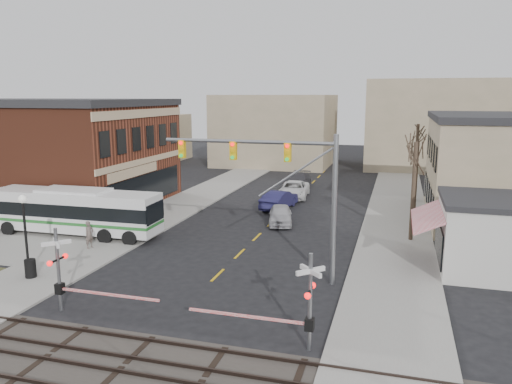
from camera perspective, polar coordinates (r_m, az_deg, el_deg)
ground at (r=26.71m, az=-5.93°, el=-10.88°), size 160.00×160.00×0.00m
sidewalk_west at (r=47.95m, az=-7.54°, el=-0.98°), size 5.00×60.00×0.12m
sidewalk_east at (r=44.06m, az=15.77°, el=-2.38°), size 5.00×60.00×0.12m
ballast_strip at (r=20.25m, az=-14.88°, el=-18.66°), size 160.00×5.00×0.06m
rail_tracks at (r=20.20m, az=-14.89°, el=-18.44°), size 160.00×3.91×0.14m
brick_building at (r=53.56m, az=-26.94°, el=4.32°), size 30.40×15.40×9.60m
tree_east_a at (r=35.54m, az=17.53°, el=0.05°), size 0.28×0.28×6.75m
tree_east_b at (r=41.50m, az=17.76°, el=1.23°), size 0.28×0.28×6.30m
tree_east_c at (r=49.35m, az=17.81°, el=3.24°), size 0.28×0.28×7.20m
transit_bus at (r=37.93m, az=-19.96°, el=-2.02°), size 12.58×3.00×3.22m
traffic_signal_mast at (r=26.39m, az=3.28°, el=1.79°), size 9.56×0.30×8.00m
rr_crossing_west at (r=24.77m, az=-20.85°, el=-8.49°), size 5.60×1.36×4.00m
rr_crossing_east at (r=20.05m, az=4.95°, el=-12.43°), size 5.60×1.36×4.00m
street_lamp at (r=30.19m, az=-24.97°, el=-2.73°), size 0.44×0.44×4.47m
trash_bin at (r=30.22m, az=-24.38°, el=-7.95°), size 0.60×0.60×1.01m
car_a at (r=39.09m, az=2.80°, el=-2.60°), size 2.71×4.68×1.50m
car_b at (r=44.31m, az=2.66°, el=-0.86°), size 2.53×5.29×1.67m
car_c at (r=49.24m, az=4.35°, el=0.27°), size 3.08×5.93×1.60m
car_d at (r=54.38m, az=4.82°, el=1.29°), size 2.34×5.59×1.61m
pedestrian_near at (r=34.31m, az=-18.52°, el=-4.64°), size 0.56×0.73×1.80m
pedestrian_far at (r=38.00m, az=-16.09°, el=-2.91°), size 1.17×1.09×1.92m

